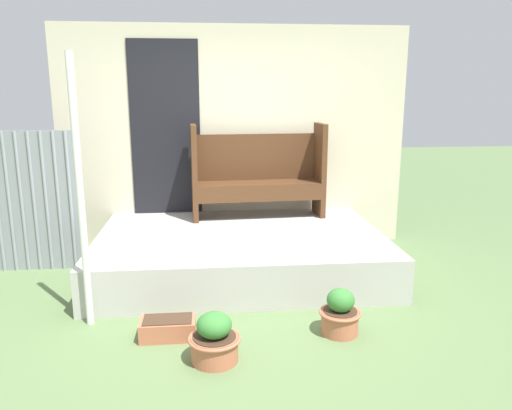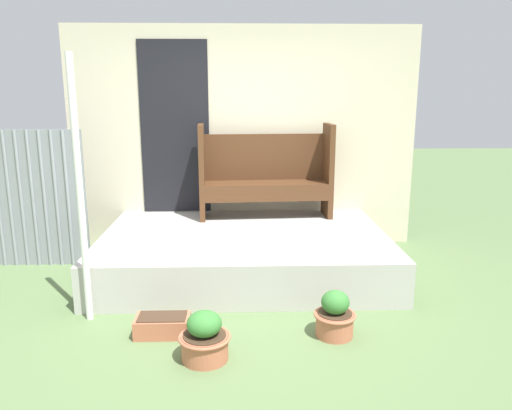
% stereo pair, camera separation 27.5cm
% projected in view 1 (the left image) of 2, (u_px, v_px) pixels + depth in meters
% --- Properties ---
extents(ground_plane, '(24.00, 24.00, 0.00)m').
position_uv_depth(ground_plane, '(235.00, 313.00, 4.28)').
color(ground_plane, '#5B7547').
extents(porch_slab, '(2.92, 1.98, 0.42)m').
position_uv_depth(porch_slab, '(241.00, 253.00, 5.20)').
color(porch_slab, '#B2AFA8').
rests_on(porch_slab, ground_plane).
extents(house_wall, '(4.12, 0.08, 2.60)m').
position_uv_depth(house_wall, '(231.00, 138.00, 5.93)').
color(house_wall, beige).
rests_on(house_wall, ground_plane).
extents(support_post, '(0.06, 0.06, 2.15)m').
position_uv_depth(support_post, '(80.00, 196.00, 3.85)').
color(support_post, white).
rests_on(support_post, ground_plane).
extents(bench, '(1.53, 0.48, 1.07)m').
position_uv_depth(bench, '(258.00, 171.00, 5.75)').
color(bench, '#4C2D19').
rests_on(bench, porch_slab).
extents(flower_pot_left, '(0.38, 0.38, 0.36)m').
position_uv_depth(flower_pot_left, '(214.00, 340.00, 3.50)').
color(flower_pot_left, '#B76647').
rests_on(flower_pot_left, ground_plane).
extents(flower_pot_middle, '(0.33, 0.33, 0.37)m').
position_uv_depth(flower_pot_middle, '(340.00, 314.00, 3.89)').
color(flower_pot_middle, '#B76647').
rests_on(flower_pot_middle, ground_plane).
extents(planter_box_rect, '(0.42, 0.24, 0.16)m').
position_uv_depth(planter_box_rect, '(168.00, 328.00, 3.85)').
color(planter_box_rect, '#B76647').
rests_on(planter_box_rect, ground_plane).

